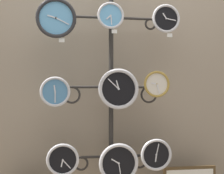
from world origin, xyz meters
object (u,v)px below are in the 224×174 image
clock_bottom_center (119,163)px  clock_middle_left (55,92)px  clock_middle_right (157,84)px  clock_bottom_right (156,155)px  clock_bottom_left (63,160)px  clock_middle_center (119,89)px  clock_top_left (56,18)px  display_stand (111,144)px  clock_top_center (111,16)px  clock_top_right (166,19)px

clock_bottom_center → clock_middle_left: bearing=-178.2°
clock_middle_right → clock_bottom_right: 0.53m
clock_middle_right → clock_bottom_left: (-0.70, 0.02, -0.55)m
clock_middle_left → clock_bottom_left: bearing=17.9°
clock_middle_left → clock_bottom_left: clock_middle_left is taller
clock_bottom_right → clock_bottom_left: bearing=179.1°
clock_middle_center → clock_middle_right: 0.29m
clock_top_left → display_stand: bearing=15.9°
clock_middle_right → clock_top_left: bearing=-179.1°
clock_bottom_left → clock_top_left: bearing=-142.2°
clock_top_left → clock_bottom_right: 1.25m
clock_top_center → clock_bottom_right: 1.10m
clock_middle_left → clock_middle_right: bearing=-0.5°
display_stand → clock_top_right: size_ratio=8.64×
clock_top_right → clock_bottom_center: bearing=176.1°
clock_top_left → clock_middle_left: (-0.01, 0.02, -0.53)m
clock_middle_left → clock_top_center: bearing=-0.0°
clock_top_left → clock_bottom_center: bearing=4.2°
clock_top_right → clock_middle_left: (-0.82, 0.01, -0.55)m
clock_middle_center → display_stand: bearing=109.6°
clock_top_right → clock_bottom_right: (-0.07, 0.02, -1.03)m
clock_top_center → clock_middle_center: bearing=-11.9°
clock_middle_right → clock_bottom_left: clock_middle_right is taller
clock_top_center → clock_middle_left: 0.69m
display_stand → clock_top_left: size_ratio=6.48×
clock_top_center → clock_bottom_center: (0.06, 0.01, -1.09)m
display_stand → clock_middle_left: size_ratio=8.56×
clock_middle_center → clock_top_left: bearing=-179.1°
clock_bottom_right → clock_middle_center: bearing=-176.4°
clock_top_center → clock_middle_right: (0.35, -0.01, -0.51)m
clock_middle_center → clock_top_right: bearing=0.4°
display_stand → clock_top_center: display_stand is taller
clock_middle_left → clock_bottom_right: clock_middle_left is taller
clock_top_center → clock_bottom_right: size_ratio=0.83×
clock_top_center → clock_bottom_right: clock_top_center is taller
clock_bottom_left → clock_bottom_center: size_ratio=0.79×
clock_top_center → clock_middle_left: (-0.40, 0.00, -0.56)m
clock_middle_left → clock_bottom_left: 0.50m
clock_bottom_right → clock_top_right: bearing=-12.4°
clock_middle_center → clock_bottom_left: (-0.41, 0.03, -0.51)m
clock_top_center → clock_middle_right: bearing=-1.2°
display_stand → clock_bottom_right: display_stand is taller
clock_middle_right → clock_middle_center: bearing=-179.0°
display_stand → clock_middle_left: 0.59m
clock_middle_left → clock_middle_right: clock_middle_right is taller
clock_top_center → clock_top_right: 0.42m
clock_top_center → clock_top_left: bearing=-177.2°
clock_middle_right → clock_bottom_center: size_ratio=0.67×
clock_top_right → clock_bottom_right: bearing=167.6°
clock_top_left → clock_top_center: clock_top_left is taller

